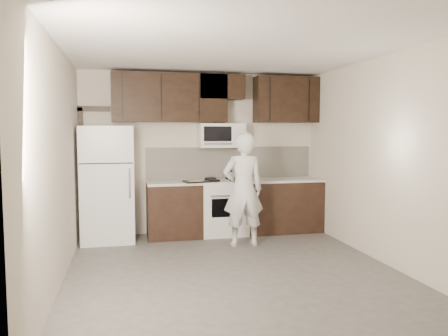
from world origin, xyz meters
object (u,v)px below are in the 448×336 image
object	(u,v)px
person	(243,190)
refrigerator	(108,184)
microwave	(221,136)
stove	(223,207)

from	to	relation	value
person	refrigerator	bearing A→B (deg)	-20.52
refrigerator	person	xyz separation A→B (m)	(1.99, -0.73, -0.05)
microwave	person	xyz separation A→B (m)	(0.14, -0.90, -0.80)
microwave	stove	bearing A→B (deg)	-89.90
stove	person	size ratio (longest dim) A/B	0.55
stove	person	xyz separation A→B (m)	(0.14, -0.78, 0.39)
stove	person	bearing A→B (deg)	-80.01
person	microwave	bearing A→B (deg)	-81.52
refrigerator	stove	bearing A→B (deg)	1.51
stove	refrigerator	bearing A→B (deg)	-178.49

